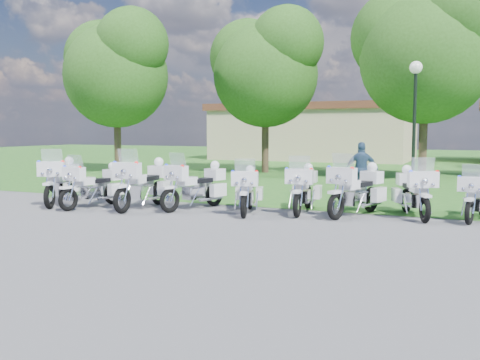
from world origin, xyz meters
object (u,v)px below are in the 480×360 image
at_px(motorcycle_0, 61,180).
at_px(bystander_c, 362,170).
at_px(motorcycle_1, 95,185).
at_px(motorcycle_5, 304,188).
at_px(motorcycle_2, 144,183).
at_px(motorcycle_3, 197,185).
at_px(motorcycle_7, 414,191).
at_px(motorcycle_8, 478,196).
at_px(lamp_post, 415,95).
at_px(motorcycle_4, 248,190).
at_px(motorcycle_6, 357,189).

distance_m(motorcycle_0, bystander_c, 9.47).
relative_size(motorcycle_1, motorcycle_5, 0.98).
bearing_deg(motorcycle_2, motorcycle_3, -160.93).
height_order(motorcycle_7, motorcycle_8, motorcycle_7).
height_order(motorcycle_7, lamp_post, lamp_post).
height_order(motorcycle_4, motorcycle_5, motorcycle_5).
height_order(motorcycle_3, motorcycle_4, motorcycle_3).
height_order(motorcycle_3, lamp_post, lamp_post).
bearing_deg(motorcycle_2, motorcycle_7, -168.69).
bearing_deg(lamp_post, motorcycle_2, -132.38).
bearing_deg(motorcycle_7, motorcycle_0, -11.30).
bearing_deg(motorcycle_3, motorcycle_8, -153.52).
xyz_separation_m(motorcycle_0, motorcycle_7, (9.91, 1.84, -0.05)).
distance_m(motorcycle_3, motorcycle_7, 5.83).
relative_size(motorcycle_7, lamp_post, 0.48).
bearing_deg(motorcycle_8, motorcycle_5, 18.46).
relative_size(motorcycle_4, bystander_c, 1.19).
bearing_deg(motorcycle_5, motorcycle_1, 7.43).
bearing_deg(motorcycle_0, motorcycle_4, 162.42).
relative_size(motorcycle_0, motorcycle_3, 1.01).
height_order(lamp_post, bystander_c, lamp_post).
bearing_deg(motorcycle_8, lamp_post, -57.17).
bearing_deg(motorcycle_1, bystander_c, -132.51).
xyz_separation_m(motorcycle_0, motorcycle_1, (1.34, -0.13, -0.06)).
distance_m(motorcycle_0, lamp_post, 12.16).
height_order(motorcycle_3, motorcycle_6, motorcycle_6).
height_order(motorcycle_5, bystander_c, bystander_c).
xyz_separation_m(motorcycle_7, lamp_post, (-0.64, 5.53, 2.78)).
relative_size(motorcycle_0, bystander_c, 1.29).
xyz_separation_m(motorcycle_4, motorcycle_6, (2.76, 0.78, 0.06)).
bearing_deg(motorcycle_4, motorcycle_8, 175.49).
height_order(motorcycle_5, motorcycle_7, motorcycle_5).
xyz_separation_m(motorcycle_5, bystander_c, (0.78, 3.79, 0.25)).
xyz_separation_m(motorcycle_2, motorcycle_6, (5.77, 1.20, -0.03)).
height_order(motorcycle_6, bystander_c, bystander_c).
height_order(motorcycle_3, motorcycle_5, motorcycle_3).
bearing_deg(motorcycle_2, lamp_post, -133.57).
distance_m(motorcycle_2, motorcycle_6, 5.89).
xyz_separation_m(motorcycle_4, motorcycle_8, (5.63, 1.30, -0.03)).
bearing_deg(motorcycle_2, motorcycle_1, 13.93).
bearing_deg(motorcycle_6, motorcycle_8, -151.66).
bearing_deg(lamp_post, motorcycle_7, -83.42).
xyz_separation_m(motorcycle_1, motorcycle_3, (2.83, 0.90, 0.03)).
distance_m(motorcycle_2, motorcycle_3, 1.49).
bearing_deg(motorcycle_0, bystander_c, -170.81).
distance_m(motorcycle_0, motorcycle_1, 1.35).
relative_size(motorcycle_7, bystander_c, 1.21).
bearing_deg(motorcycle_3, bystander_c, -112.89).
height_order(motorcycle_8, lamp_post, lamp_post).
bearing_deg(bystander_c, motorcycle_6, 83.86).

